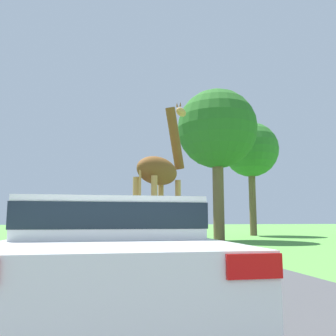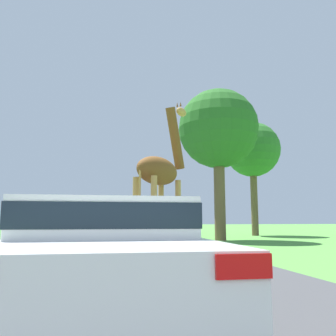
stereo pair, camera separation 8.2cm
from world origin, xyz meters
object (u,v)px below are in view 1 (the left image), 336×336
(tree_left_edge, at_px, (251,151))
(tree_centre_back, at_px, (217,130))
(car_queue_right, at_px, (84,225))
(car_queue_left, at_px, (124,227))
(car_lead_maroon, at_px, (109,252))
(car_far_ahead, at_px, (132,229))
(giraffe_near_road, at_px, (161,174))

(tree_left_edge, bearing_deg, tree_centre_back, -130.03)
(car_queue_right, distance_m, car_queue_left, 6.70)
(car_queue_left, xyz_separation_m, tree_centre_back, (5.01, -1.44, 5.39))
(car_queue_right, distance_m, tree_centre_back, 11.94)
(car_lead_maroon, height_order, car_far_ahead, car_lead_maroon)
(car_queue_left, xyz_separation_m, tree_left_edge, (9.27, 3.63, 5.35))
(car_far_ahead, xyz_separation_m, tree_left_edge, (9.29, 8.83, 5.33))
(tree_centre_back, bearing_deg, tree_left_edge, 49.97)
(car_queue_left, relative_size, tree_left_edge, 0.57)
(car_queue_right, bearing_deg, giraffe_near_road, -79.47)
(car_queue_right, relative_size, car_queue_left, 0.99)
(car_lead_maroon, distance_m, car_far_ahead, 10.52)
(car_far_ahead, bearing_deg, car_queue_right, 101.81)
(giraffe_near_road, height_order, car_far_ahead, giraffe_near_road)
(tree_centre_back, bearing_deg, giraffe_near_road, -120.01)
(car_lead_maroon, xyz_separation_m, tree_centre_back, (6.23, 14.21, 5.35))
(car_far_ahead, relative_size, tree_left_edge, 0.56)
(tree_left_edge, height_order, tree_centre_back, tree_centre_back)
(car_queue_right, relative_size, tree_centre_back, 0.55)
(car_far_ahead, bearing_deg, giraffe_near_road, -83.10)
(car_lead_maroon, bearing_deg, car_queue_right, 93.14)
(giraffe_near_road, xyz_separation_m, car_queue_left, (-0.48, 9.29, -1.82))
(car_queue_right, bearing_deg, tree_left_edge, -12.63)
(car_far_ahead, distance_m, tree_left_edge, 13.88)
(car_queue_right, distance_m, car_far_ahead, 11.69)
(giraffe_near_road, relative_size, car_lead_maroon, 1.15)
(giraffe_near_road, height_order, tree_centre_back, tree_centre_back)
(giraffe_near_road, xyz_separation_m, tree_centre_back, (4.54, 7.86, 3.57))
(giraffe_near_road, distance_m, car_queue_right, 15.91)
(giraffe_near_road, distance_m, tree_centre_back, 9.75)
(car_queue_left, distance_m, car_far_ahead, 5.20)
(car_lead_maroon, xyz_separation_m, car_queue_left, (1.21, 15.65, -0.04))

